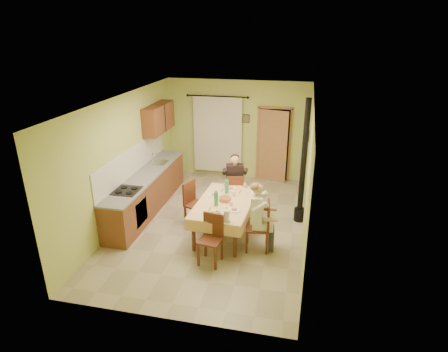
% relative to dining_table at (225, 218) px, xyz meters
% --- Properties ---
extents(floor, '(4.00, 6.00, 0.01)m').
position_rel_dining_table_xyz_m(floor, '(-0.36, 0.35, -0.38)').
color(floor, tan).
rests_on(floor, ground).
extents(room_shell, '(4.04, 6.04, 2.82)m').
position_rel_dining_table_xyz_m(room_shell, '(-0.36, 0.35, 1.44)').
color(room_shell, '#C3D06B').
rests_on(room_shell, ground).
extents(kitchen_run, '(0.64, 3.64, 1.56)m').
position_rel_dining_table_xyz_m(kitchen_run, '(-2.07, 0.75, 0.10)').
color(kitchen_run, brown).
rests_on(kitchen_run, ground).
extents(upper_cabinets, '(0.35, 1.40, 0.70)m').
position_rel_dining_table_xyz_m(upper_cabinets, '(-2.18, 2.05, 1.57)').
color(upper_cabinets, brown).
rests_on(upper_cabinets, room_shell).
extents(curtain, '(1.70, 0.07, 2.22)m').
position_rel_dining_table_xyz_m(curtain, '(-0.91, 3.25, 0.88)').
color(curtain, black).
rests_on(curtain, ground).
extents(doorway, '(0.96, 0.25, 2.15)m').
position_rel_dining_table_xyz_m(doorway, '(0.68, 3.28, 0.67)').
color(doorway, black).
rests_on(doorway, ground).
extents(dining_table, '(1.19, 1.90, 0.76)m').
position_rel_dining_table_xyz_m(dining_table, '(0.00, 0.00, 0.00)').
color(dining_table, '#E8B77A').
rests_on(dining_table, ground).
extents(tableware, '(0.81, 1.64, 0.33)m').
position_rel_dining_table_xyz_m(tableware, '(0.00, -0.10, 0.45)').
color(tableware, white).
rests_on(tableware, dining_table).
extents(chair_far, '(0.50, 0.50, 0.97)m').
position_rel_dining_table_xyz_m(chair_far, '(0.01, 1.08, -0.09)').
color(chair_far, '#592818').
rests_on(chair_far, ground).
extents(chair_near, '(0.45, 0.45, 0.96)m').
position_rel_dining_table_xyz_m(chair_near, '(-0.04, -1.07, -0.09)').
color(chair_near, '#592818').
rests_on(chair_near, ground).
extents(chair_right, '(0.50, 0.50, 1.01)m').
position_rel_dining_table_xyz_m(chair_right, '(0.77, -0.42, -0.09)').
color(chair_right, '#592818').
rests_on(chair_right, ground).
extents(chair_left, '(0.55, 0.55, 1.00)m').
position_rel_dining_table_xyz_m(chair_left, '(-0.71, 0.29, -0.09)').
color(chair_left, '#592818').
rests_on(chair_left, ground).
extents(man_far, '(0.64, 0.55, 1.39)m').
position_rel_dining_table_xyz_m(man_far, '(0.01, 1.09, 0.50)').
color(man_far, black).
rests_on(man_far, chair_far).
extents(man_right, '(0.50, 0.61, 1.39)m').
position_rel_dining_table_xyz_m(man_right, '(0.75, -0.42, 0.50)').
color(man_right, white).
rests_on(man_right, chair_right).
extents(stove_flue, '(0.24, 0.24, 2.80)m').
position_rel_dining_table_xyz_m(stove_flue, '(1.54, 0.95, 0.65)').
color(stove_flue, black).
rests_on(stove_flue, ground).
extents(picture_back, '(0.19, 0.03, 0.23)m').
position_rel_dining_table_xyz_m(picture_back, '(-0.11, 3.32, 1.37)').
color(picture_back, black).
rests_on(picture_back, room_shell).
extents(picture_right, '(0.03, 0.31, 0.21)m').
position_rel_dining_table_xyz_m(picture_right, '(1.61, 1.55, 1.47)').
color(picture_right, brown).
rests_on(picture_right, room_shell).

